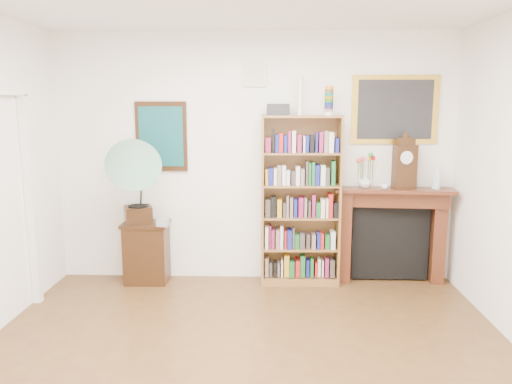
{
  "coord_description": "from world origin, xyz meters",
  "views": [
    {
      "loc": [
        0.19,
        -3.13,
        2.0
      ],
      "look_at": [
        0.05,
        1.6,
        1.17
      ],
      "focal_mm": 35.0,
      "sensor_mm": 36.0,
      "label": 1
    }
  ],
  "objects_px": {
    "bookshelf": "(300,191)",
    "teacup": "(385,186)",
    "fireplace": "(391,227)",
    "bottle_left": "(437,178)",
    "side_cabinet": "(147,252)",
    "flower_vase": "(365,181)",
    "gramophone": "(133,177)",
    "bottle_right": "(435,180)",
    "mantel_clock": "(405,164)",
    "cd_stack": "(163,222)"
  },
  "relations": [
    {
      "from": "fireplace",
      "to": "cd_stack",
      "type": "height_order",
      "value": "fireplace"
    },
    {
      "from": "fireplace",
      "to": "flower_vase",
      "type": "height_order",
      "value": "flower_vase"
    },
    {
      "from": "side_cabinet",
      "to": "bottle_left",
      "type": "relative_size",
      "value": 2.91
    },
    {
      "from": "gramophone",
      "to": "bottle_left",
      "type": "relative_size",
      "value": 3.97
    },
    {
      "from": "fireplace",
      "to": "teacup",
      "type": "xyz_separation_m",
      "value": [
        -0.12,
        -0.11,
        0.48
      ]
    },
    {
      "from": "bookshelf",
      "to": "bottle_left",
      "type": "relative_size",
      "value": 9.07
    },
    {
      "from": "bookshelf",
      "to": "fireplace",
      "type": "bearing_deg",
      "value": 2.98
    },
    {
      "from": "bookshelf",
      "to": "flower_vase",
      "type": "bearing_deg",
      "value": 3.26
    },
    {
      "from": "bottle_left",
      "to": "cd_stack",
      "type": "bearing_deg",
      "value": -176.38
    },
    {
      "from": "side_cabinet",
      "to": "teacup",
      "type": "bearing_deg",
      "value": -0.5
    },
    {
      "from": "bookshelf",
      "to": "teacup",
      "type": "bearing_deg",
      "value": -3.18
    },
    {
      "from": "bookshelf",
      "to": "mantel_clock",
      "type": "distance_m",
      "value": 1.17
    },
    {
      "from": "bookshelf",
      "to": "cd_stack",
      "type": "distance_m",
      "value": 1.55
    },
    {
      "from": "gramophone",
      "to": "bottle_left",
      "type": "height_order",
      "value": "gramophone"
    },
    {
      "from": "side_cabinet",
      "to": "bottle_right",
      "type": "distance_m",
      "value": 3.32
    },
    {
      "from": "gramophone",
      "to": "bottle_right",
      "type": "relative_size",
      "value": 4.76
    },
    {
      "from": "side_cabinet",
      "to": "gramophone",
      "type": "xyz_separation_m",
      "value": [
        -0.09,
        -0.14,
        0.89
      ]
    },
    {
      "from": "gramophone",
      "to": "teacup",
      "type": "distance_m",
      "value": 2.75
    },
    {
      "from": "flower_vase",
      "to": "bookshelf",
      "type": "bearing_deg",
      "value": -175.33
    },
    {
      "from": "bookshelf",
      "to": "side_cabinet",
      "type": "height_order",
      "value": "bookshelf"
    },
    {
      "from": "cd_stack",
      "to": "mantel_clock",
      "type": "height_order",
      "value": "mantel_clock"
    },
    {
      "from": "side_cabinet",
      "to": "teacup",
      "type": "height_order",
      "value": "teacup"
    },
    {
      "from": "teacup",
      "to": "bottle_left",
      "type": "distance_m",
      "value": 0.58
    },
    {
      "from": "gramophone",
      "to": "cd_stack",
      "type": "bearing_deg",
      "value": -24.08
    },
    {
      "from": "cd_stack",
      "to": "bottle_left",
      "type": "relative_size",
      "value": 0.5
    },
    {
      "from": "mantel_clock",
      "to": "bookshelf",
      "type": "bearing_deg",
      "value": 168.0
    },
    {
      "from": "side_cabinet",
      "to": "flower_vase",
      "type": "xyz_separation_m",
      "value": [
        2.45,
        0.09,
        0.82
      ]
    },
    {
      "from": "bottle_right",
      "to": "bookshelf",
      "type": "bearing_deg",
      "value": -179.05
    },
    {
      "from": "mantel_clock",
      "to": "fireplace",
      "type": "bearing_deg",
      "value": 132.86
    },
    {
      "from": "mantel_clock",
      "to": "teacup",
      "type": "distance_m",
      "value": 0.32
    },
    {
      "from": "mantel_clock",
      "to": "flower_vase",
      "type": "bearing_deg",
      "value": 161.1
    },
    {
      "from": "side_cabinet",
      "to": "gramophone",
      "type": "relative_size",
      "value": 0.73
    },
    {
      "from": "side_cabinet",
      "to": "cd_stack",
      "type": "relative_size",
      "value": 5.82
    },
    {
      "from": "bookshelf",
      "to": "mantel_clock",
      "type": "height_order",
      "value": "bookshelf"
    },
    {
      "from": "side_cabinet",
      "to": "fireplace",
      "type": "height_order",
      "value": "fireplace"
    },
    {
      "from": "side_cabinet",
      "to": "gramophone",
      "type": "height_order",
      "value": "gramophone"
    },
    {
      "from": "fireplace",
      "to": "bottle_left",
      "type": "bearing_deg",
      "value": -4.68
    },
    {
      "from": "teacup",
      "to": "bottle_right",
      "type": "distance_m",
      "value": 0.57
    },
    {
      "from": "flower_vase",
      "to": "bottle_right",
      "type": "xyz_separation_m",
      "value": [
        0.76,
        -0.03,
        0.02
      ]
    },
    {
      "from": "teacup",
      "to": "bottle_left",
      "type": "bearing_deg",
      "value": 3.19
    },
    {
      "from": "cd_stack",
      "to": "teacup",
      "type": "distance_m",
      "value": 2.46
    },
    {
      "from": "bottle_left",
      "to": "bottle_right",
      "type": "height_order",
      "value": "bottle_left"
    },
    {
      "from": "fireplace",
      "to": "gramophone",
      "type": "xyz_separation_m",
      "value": [
        -2.86,
        -0.25,
        0.6
      ]
    },
    {
      "from": "gramophone",
      "to": "flower_vase",
      "type": "xyz_separation_m",
      "value": [
        2.54,
        0.23,
        -0.07
      ]
    },
    {
      "from": "cd_stack",
      "to": "flower_vase",
      "type": "bearing_deg",
      "value": 6.28
    },
    {
      "from": "bottle_right",
      "to": "teacup",
      "type": "bearing_deg",
      "value": -174.6
    },
    {
      "from": "side_cabinet",
      "to": "bottle_left",
      "type": "bearing_deg",
      "value": 0.06
    },
    {
      "from": "side_cabinet",
      "to": "flower_vase",
      "type": "height_order",
      "value": "flower_vase"
    },
    {
      "from": "side_cabinet",
      "to": "gramophone",
      "type": "distance_m",
      "value": 0.9
    },
    {
      "from": "side_cabinet",
      "to": "teacup",
      "type": "distance_m",
      "value": 2.76
    }
  ]
}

